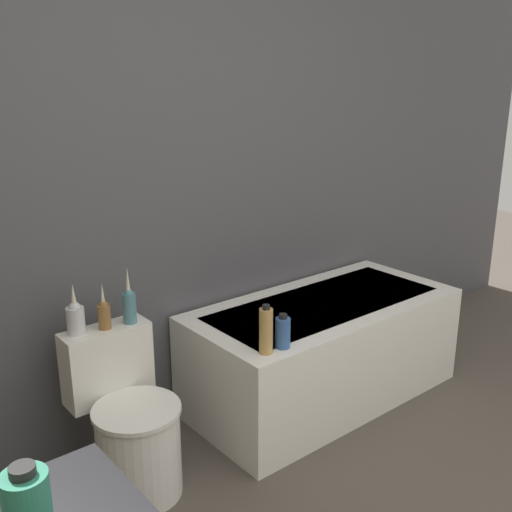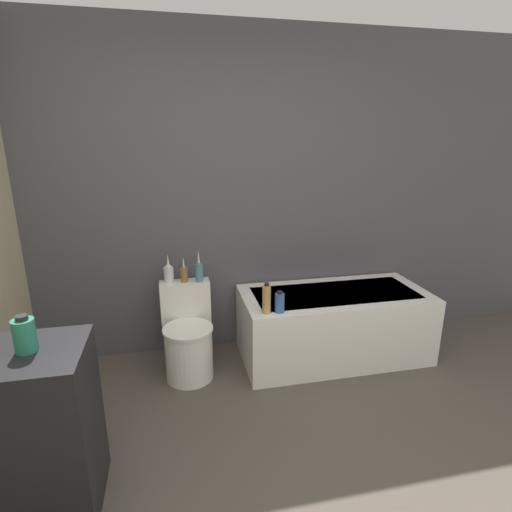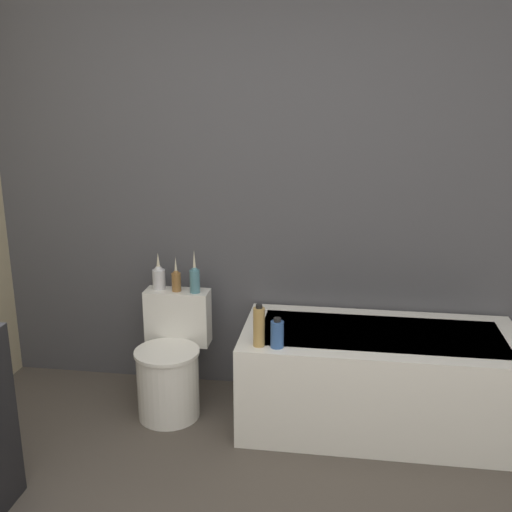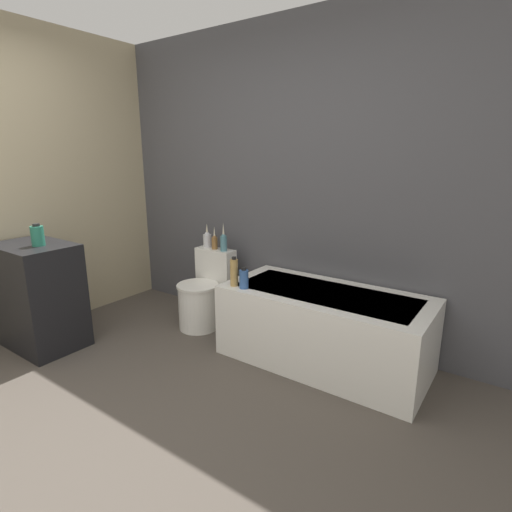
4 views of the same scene
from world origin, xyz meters
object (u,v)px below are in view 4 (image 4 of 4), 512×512
(bathtub, at_px, (324,327))
(vase_gold, at_px, (207,239))
(toilet, at_px, (203,295))
(soap_bottle_glass, at_px, (38,236))
(shampoo_bottle_tall, at_px, (234,272))
(vase_bronze, at_px, (224,242))
(vase_silver, at_px, (215,242))
(shampoo_bottle_short, at_px, (244,279))

(bathtub, height_order, vase_gold, vase_gold)
(toilet, relative_size, soap_bottle_glass, 4.02)
(bathtub, xyz_separation_m, shampoo_bottle_tall, (-0.64, -0.26, 0.38))
(soap_bottle_glass, height_order, vase_bronze, soap_bottle_glass)
(toilet, relative_size, vase_silver, 3.28)
(vase_gold, distance_m, shampoo_bottle_short, 0.90)
(vase_gold, height_order, shampoo_bottle_tall, vase_gold)
(soap_bottle_glass, bearing_deg, bathtub, 28.79)
(vase_bronze, bearing_deg, shampoo_bottle_tall, -43.03)
(bathtub, bearing_deg, shampoo_bottle_tall, -157.48)
(toilet, height_order, vase_bronze, vase_bronze)
(toilet, xyz_separation_m, vase_gold, (-0.12, 0.21, 0.47))
(bathtub, xyz_separation_m, vase_bronze, (-1.08, 0.15, 0.49))
(vase_bronze, xyz_separation_m, shampoo_bottle_short, (0.53, -0.41, -0.14))
(toilet, bearing_deg, bathtub, 0.97)
(soap_bottle_glass, xyz_separation_m, vase_gold, (0.61, 1.24, -0.17))
(bathtub, xyz_separation_m, shampoo_bottle_short, (-0.54, -0.27, 0.35))
(soap_bottle_glass, xyz_separation_m, vase_silver, (0.73, 1.21, -0.17))
(soap_bottle_glass, distance_m, vase_bronze, 1.48)
(vase_gold, relative_size, shampoo_bottle_tall, 0.98)
(shampoo_bottle_tall, bearing_deg, shampoo_bottle_short, -2.44)
(vase_bronze, bearing_deg, vase_silver, 174.84)
(soap_bottle_glass, distance_m, shampoo_bottle_short, 1.62)
(bathtub, bearing_deg, soap_bottle_glass, -151.21)
(shampoo_bottle_tall, xyz_separation_m, shampoo_bottle_short, (0.10, -0.00, -0.03))
(bathtub, distance_m, vase_bronze, 1.19)
(toilet, bearing_deg, soap_bottle_glass, -125.17)
(vase_gold, bearing_deg, soap_bottle_glass, -116.31)
(vase_bronze, distance_m, shampoo_bottle_short, 0.69)
(shampoo_bottle_tall, bearing_deg, bathtub, 22.52)
(shampoo_bottle_tall, bearing_deg, vase_silver, 142.84)
(bathtub, distance_m, vase_silver, 1.29)
(toilet, xyz_separation_m, shampoo_bottle_tall, (0.56, -0.24, 0.38))
(vase_gold, bearing_deg, bathtub, -8.09)
(toilet, bearing_deg, vase_gold, 119.30)
(soap_bottle_glass, height_order, vase_silver, soap_bottle_glass)
(toilet, relative_size, vase_bronze, 2.64)
(shampoo_bottle_short, bearing_deg, toilet, 159.17)
(toilet, relative_size, shampoo_bottle_tall, 3.01)
(vase_gold, height_order, vase_silver, vase_gold)
(bathtub, height_order, vase_silver, vase_silver)
(soap_bottle_glass, distance_m, vase_gold, 1.39)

